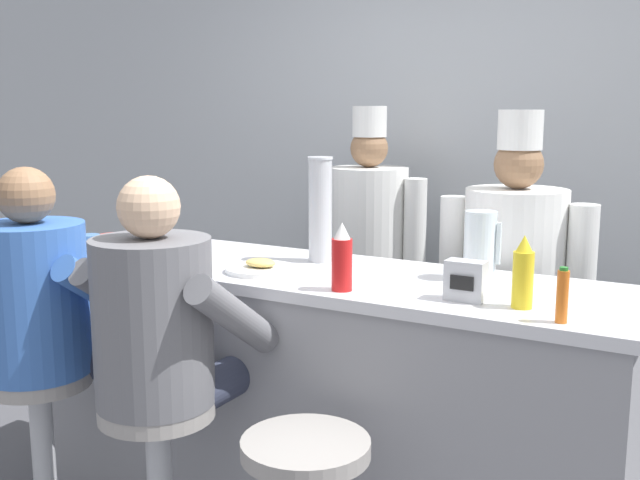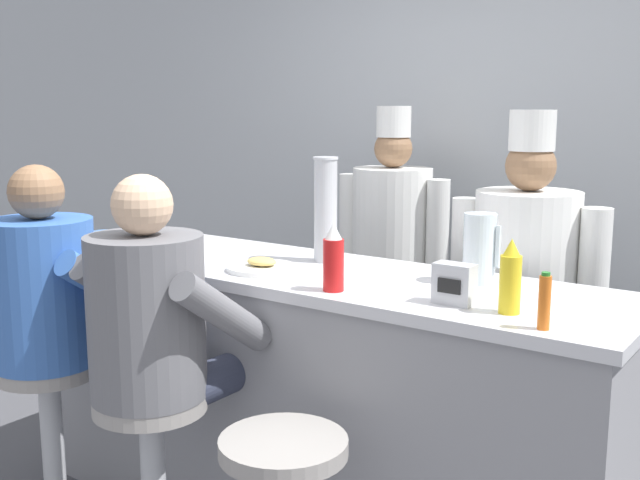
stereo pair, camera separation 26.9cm
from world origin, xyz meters
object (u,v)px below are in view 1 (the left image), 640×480
(ketchup_bottle_red, at_px, (342,259))
(napkin_dispenser_chrome, at_px, (466,281))
(cereal_bowl, at_px, (116,240))
(cup_stack_steel, at_px, (320,210))
(breakfast_plate, at_px, (261,268))
(cook_in_whites_far, at_px, (513,292))
(mustard_bottle_yellow, at_px, (523,274))
(diner_seated_grey, at_px, (161,338))
(hot_sauce_bottle_orange, at_px, (562,296))
(diner_seated_blue, at_px, (41,314))
(coffee_mug_blue, at_px, (90,246))
(water_pitcher_clear, at_px, (480,245))
(cook_in_whites_near, at_px, (368,248))

(ketchup_bottle_red, xyz_separation_m, napkin_dispenser_chrome, (0.39, 0.07, -0.04))
(cereal_bowl, xyz_separation_m, cup_stack_steel, (0.94, 0.15, 0.18))
(breakfast_plate, bearing_deg, cook_in_whites_far, 44.72)
(mustard_bottle_yellow, distance_m, diner_seated_grey, 1.15)
(breakfast_plate, bearing_deg, napkin_dispenser_chrome, -2.05)
(cereal_bowl, height_order, cook_in_whites_far, cook_in_whites_far)
(hot_sauce_bottle_orange, height_order, napkin_dispenser_chrome, hot_sauce_bottle_orange)
(ketchup_bottle_red, xyz_separation_m, breakfast_plate, (-0.39, 0.10, -0.09))
(cereal_bowl, xyz_separation_m, diner_seated_blue, (0.19, -0.57, -0.16))
(hot_sauce_bottle_orange, xyz_separation_m, cup_stack_steel, (-1.00, 0.40, 0.13))
(coffee_mug_blue, relative_size, cook_in_whites_far, 0.09)
(diner_seated_blue, distance_m, cook_in_whites_far, 1.81)
(ketchup_bottle_red, bearing_deg, diner_seated_grey, -144.06)
(cereal_bowl, distance_m, napkin_dispenser_chrome, 1.63)
(cereal_bowl, bearing_deg, mustard_bottle_yellow, -4.80)
(water_pitcher_clear, distance_m, cook_in_whites_near, 1.36)
(cook_in_whites_far, bearing_deg, napkin_dispenser_chrome, -86.00)
(mustard_bottle_yellow, bearing_deg, cup_stack_steel, 160.91)
(coffee_mug_blue, bearing_deg, cereal_bowl, 111.66)
(diner_seated_blue, height_order, diner_seated_grey, diner_seated_blue)
(coffee_mug_blue, xyz_separation_m, diner_seated_grey, (0.66, -0.34, -0.19))
(hot_sauce_bottle_orange, xyz_separation_m, diner_seated_grey, (-1.18, -0.32, -0.22))
(breakfast_plate, height_order, napkin_dispenser_chrome, napkin_dispenser_chrome)
(breakfast_plate, bearing_deg, diner_seated_grey, -100.94)
(cook_in_whites_far, bearing_deg, breakfast_plate, -135.28)
(cup_stack_steel, bearing_deg, diner_seated_blue, -135.99)
(hot_sauce_bottle_orange, relative_size, cook_in_whites_far, 0.10)
(hot_sauce_bottle_orange, relative_size, diner_seated_blue, 0.11)
(ketchup_bottle_red, distance_m, diner_seated_grey, 0.64)
(breakfast_plate, xyz_separation_m, diner_seated_blue, (-0.65, -0.45, -0.15))
(breakfast_plate, distance_m, diner_seated_blue, 0.80)
(ketchup_bottle_red, height_order, cook_in_whites_far, cook_in_whites_far)
(water_pitcher_clear, height_order, cup_stack_steel, cup_stack_steel)
(cereal_bowl, relative_size, cup_stack_steel, 0.39)
(hot_sauce_bottle_orange, bearing_deg, cup_stack_steel, 158.12)
(diner_seated_grey, bearing_deg, cook_in_whites_near, 93.18)
(hot_sauce_bottle_orange, distance_m, cook_in_whites_near, 1.90)
(coffee_mug_blue, bearing_deg, napkin_dispenser_chrome, 3.01)
(cup_stack_steel, distance_m, cook_in_whites_far, 0.85)
(cook_in_whites_near, bearing_deg, napkin_dispenser_chrome, -53.16)
(mustard_bottle_yellow, distance_m, cook_in_whites_near, 1.74)
(ketchup_bottle_red, bearing_deg, diner_seated_blue, -161.62)
(hot_sauce_bottle_orange, distance_m, cup_stack_steel, 1.09)
(coffee_mug_blue, bearing_deg, breakfast_plate, 8.26)
(mustard_bottle_yellow, bearing_deg, napkin_dispenser_chrome, -179.85)
(cup_stack_steel, height_order, diner_seated_blue, cup_stack_steel)
(cup_stack_steel, height_order, cook_in_whites_near, cook_in_whites_near)
(mustard_bottle_yellow, bearing_deg, coffee_mug_blue, -177.28)
(diner_seated_blue, relative_size, cook_in_whites_near, 0.87)
(breakfast_plate, height_order, diner_seated_blue, diner_seated_blue)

